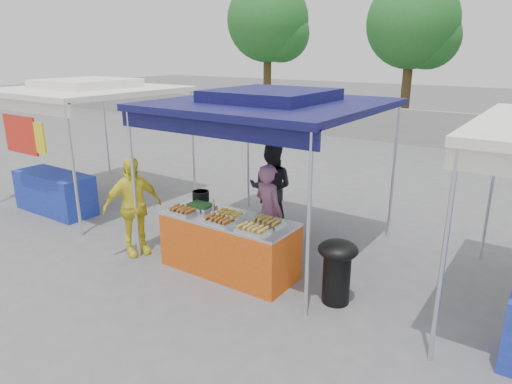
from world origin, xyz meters
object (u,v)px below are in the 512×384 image
Objects in this scene: vendor_woman at (268,212)px; helper_man at (271,188)px; cooking_pot at (201,196)px; wok_burner at (337,266)px; customer_person at (133,207)px; vendor_table at (229,245)px.

helper_man reaches higher than vendor_woman.
cooking_pot reaches higher than wok_burner.
cooking_pot is 0.31× the size of wok_burner.
customer_person reaches higher than wok_burner.
vendor_table is 2.33× the size of wok_burner.
cooking_pot is at bearing -165.57° from wok_burner.
vendor_table is 1.73m from helper_man.
customer_person reaches higher than vendor_table.
helper_man is (0.49, 1.30, -0.11)m from cooking_pot.
cooking_pot is at bearing -26.06° from customer_person.
customer_person is (-1.28, -2.01, -0.02)m from helper_man.
helper_man is at bearing 101.58° from vendor_table.
vendor_table is at bearing 82.55° from helper_man.
cooking_pot is at bearing 34.43° from vendor_woman.
wok_burner is at bearing 172.91° from vendor_woman.
vendor_table is at bearing -55.70° from customer_person.
helper_man reaches higher than cooking_pot.
vendor_table is 1.67m from wok_burner.
wok_burner is at bearing -5.82° from cooking_pot.
cooking_pot is 0.16× the size of helper_man.
cooking_pot is at bearing 50.33° from helper_man.
wok_burner is 0.57× the size of vendor_woman.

